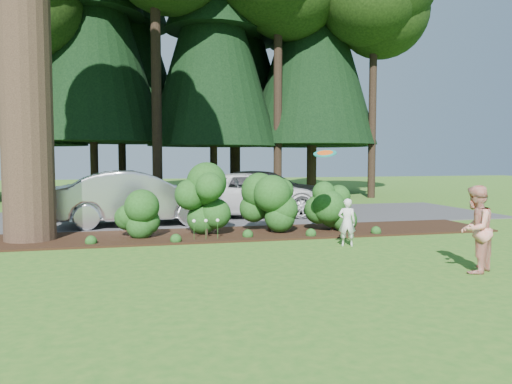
% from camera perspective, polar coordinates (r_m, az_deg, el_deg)
% --- Properties ---
extents(ground, '(80.00, 80.00, 0.00)m').
position_cam_1_polar(ground, '(10.45, -2.24, -7.71)').
color(ground, '#29631C').
rests_on(ground, ground).
extents(mulch_bed, '(16.00, 2.50, 0.05)m').
position_cam_1_polar(mulch_bed, '(13.60, -4.98, -4.88)').
color(mulch_bed, black).
rests_on(mulch_bed, ground).
extents(driveway, '(22.00, 6.00, 0.03)m').
position_cam_1_polar(driveway, '(17.78, -7.07, -2.83)').
color(driveway, '#38383A').
rests_on(driveway, ground).
extents(shrub_row, '(6.53, 1.60, 1.61)m').
position_cam_1_polar(shrub_row, '(13.53, -1.70, -1.57)').
color(shrub_row, '#1C4013').
rests_on(shrub_row, ground).
extents(lily_cluster, '(0.69, 0.09, 0.57)m').
position_cam_1_polar(lily_cluster, '(12.66, -5.75, -3.40)').
color(lily_cluster, '#1C4013').
rests_on(lily_cluster, ground).
extents(tree_wall, '(25.66, 12.15, 17.09)m').
position_cam_1_polar(tree_wall, '(27.52, -8.97, 19.52)').
color(tree_wall, black).
rests_on(tree_wall, ground).
extents(car_silver_wagon, '(5.17, 2.11, 1.67)m').
position_cam_1_polar(car_silver_wagon, '(15.85, -13.26, -0.66)').
color(car_silver_wagon, silver).
rests_on(car_silver_wagon, driveway).
extents(car_white_suv, '(5.61, 2.86, 1.52)m').
position_cam_1_polar(car_white_suv, '(17.76, -0.67, -0.30)').
color(car_white_suv, silver).
rests_on(car_white_suv, driveway).
extents(car_dark_suv, '(5.58, 3.01, 1.54)m').
position_cam_1_polar(car_dark_suv, '(19.99, 1.25, 0.21)').
color(car_dark_suv, black).
rests_on(car_dark_suv, driveway).
extents(child, '(0.48, 0.38, 1.14)m').
position_cam_1_polar(child, '(12.08, 10.36, -3.43)').
color(child, silver).
rests_on(child, ground).
extents(adult, '(0.99, 0.94, 1.61)m').
position_cam_1_polar(adult, '(10.00, 23.77, -3.90)').
color(adult, red).
rests_on(adult, ground).
extents(frisbee, '(0.57, 0.54, 0.25)m').
position_cam_1_polar(frisbee, '(11.99, 7.89, 4.41)').
color(frisbee, '#188478').
rests_on(frisbee, ground).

